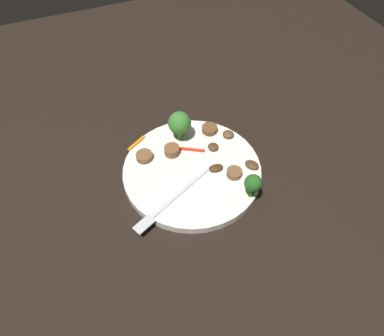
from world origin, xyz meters
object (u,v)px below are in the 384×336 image
Objects in this scene: mushroom_2 at (252,165)px; pepper_strip_0 at (192,150)px; sausage_slice_1 at (210,129)px; mushroom_1 at (228,134)px; plate at (192,171)px; sausage_slice_3 at (172,150)px; broccoli_floret_0 at (253,184)px; pepper_strip_1 at (136,143)px; fork at (170,202)px; sausage_slice_2 at (144,156)px; mushroom_3 at (216,168)px; mushroom_0 at (213,147)px; sausage_slice_0 at (234,173)px; broccoli_floret_1 at (180,123)px.

mushroom_2 is 0.12m from pepper_strip_0.
sausage_slice_1 is 1.36× the size of mushroom_1.
sausage_slice_3 is (0.02, -0.05, 0.02)m from plate.
pepper_strip_1 is at bearing -52.54° from broccoli_floret_0.
mushroom_2 is (-0.03, 0.11, -0.00)m from sausage_slice_1.
plate is at bearing -20.79° from mushroom_2.
sausage_slice_3 reaches higher than sausage_slice_1.
sausage_slice_3 is at bearing -137.16° from fork.
sausage_slice_2 is 0.13m from mushroom_3.
sausage_slice_1 is 1.13× the size of mushroom_2.
mushroom_2 reaches higher than pepper_strip_0.
sausage_slice_3 reaches higher than mushroom_0.
sausage_slice_0 is at bearing 132.44° from sausage_slice_3.
sausage_slice_2 is (0.08, 0.02, -0.03)m from broccoli_floret_1.
sausage_slice_0 is 0.12m from sausage_slice_3.
plate is at bearing -27.15° from mushroom_3.
mushroom_3 is at bearing 109.86° from pepper_strip_0.
broccoli_floret_1 is at bearing -20.17° from mushroom_1.
fork is 0.19m from mushroom_1.
sausage_slice_1 reaches higher than mushroom_1.
broccoli_floret_1 is (-0.01, -0.08, 0.05)m from plate.
plate is 0.09m from broccoli_floret_1.
fork is at bearing 94.56° from sausage_slice_2.
sausage_slice_1 is at bearing 170.96° from pepper_strip_1.
mushroom_2 is at bearing 163.40° from mushroom_3.
mushroom_3 is (-0.03, 0.10, -0.03)m from broccoli_floret_1.
mushroom_0 is (-0.08, 0.02, -0.00)m from sausage_slice_3.
sausage_slice_0 reaches higher than mushroom_2.
fork is at bearing 40.81° from plate.
sausage_slice_2 is 0.20m from mushroom_2.
mushroom_0 is at bearing -84.31° from sausage_slice_0.
mushroom_3 is at bearing -67.00° from broccoli_floret_0.
mushroom_1 is at bearing 159.83° from broccoli_floret_1.
plate is at bearing 113.39° from sausage_slice_3.
sausage_slice_3 is 1.07× the size of mushroom_2.
broccoli_floret_1 reaches higher than mushroom_2.
sausage_slice_2 reaches higher than pepper_strip_1.
sausage_slice_3 is at bearing -66.61° from plate.
pepper_strip_1 is at bearing -41.70° from sausage_slice_3.
broccoli_floret_1 reaches higher than mushroom_3.
broccoli_floret_0 reaches higher than mushroom_3.
broccoli_floret_1 is at bearing -72.93° from mushroom_3.
sausage_slice_2 is 1.47× the size of mushroom_0.
fork is 7.52× the size of mushroom_1.
pepper_strip_1 is at bearing -109.89° from fork.
sausage_slice_0 is 1.23× the size of mushroom_1.
sausage_slice_3 is at bearing 171.39° from sausage_slice_2.
sausage_slice_2 is 0.69× the size of pepper_strip_1.
broccoli_floret_1 is at bearing -95.88° from plate.
pepper_strip_0 is at bearing -154.83° from fork.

